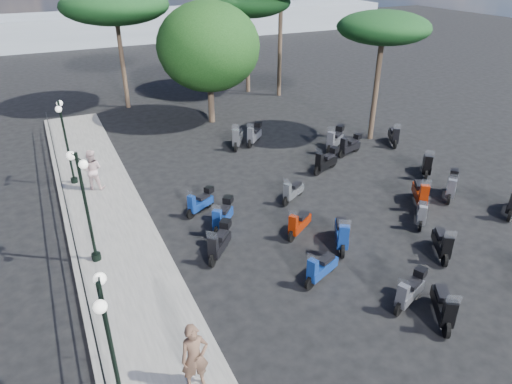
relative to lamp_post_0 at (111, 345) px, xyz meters
name	(u,v)px	position (x,y,z in m)	size (l,w,h in m)	color
ground	(322,244)	(7.54, 3.82, -2.21)	(120.00, 120.00, 0.00)	black
sidewalk	(116,244)	(1.04, 6.82, -2.13)	(3.00, 30.00, 0.15)	#5F5C5A
railing	(73,236)	(-0.26, 6.62, -1.31)	(0.04, 26.04, 1.10)	black
lamp_post_0	(111,345)	(0.00, 0.00, 0.00)	(0.37, 1.06, 3.61)	black
lamp_post_1	(85,202)	(0.30, 6.07, 0.10)	(0.52, 1.08, 3.79)	black
lamp_post_2	(66,138)	(0.28, 12.30, 0.02)	(0.36, 1.07, 3.65)	black
woman	(195,357)	(1.67, 0.03, -1.17)	(0.65, 0.43, 1.77)	brown
pedestrian_far	(92,170)	(1.01, 11.35, -1.19)	(0.84, 0.66, 1.74)	beige
scooter_1	(321,269)	(6.42, 2.18, -1.76)	(1.53, 0.81, 1.29)	black
scooter_2	(219,243)	(4.09, 4.75, -1.70)	(1.27, 1.35, 1.35)	black
scooter_3	(200,202)	(4.47, 7.73, -1.76)	(1.36, 0.88, 1.19)	black
scooter_4	(443,307)	(8.49, -0.74, -1.72)	(1.09, 1.53, 1.41)	black
scooter_5	(410,291)	(8.12, 0.16, -1.73)	(1.50, 0.81, 1.26)	black
scooter_6	(293,192)	(8.17, 7.01, -1.79)	(1.36, 0.87, 1.21)	black
scooter_7	(223,216)	(4.82, 6.28, -1.70)	(1.25, 1.37, 1.35)	black
scooter_8	(237,138)	(8.45, 13.30, -1.70)	(1.09, 1.62, 1.46)	black
scooter_11	(342,234)	(8.06, 3.43, -1.70)	(1.08, 1.64, 1.47)	black
scooter_12	(299,224)	(7.13, 4.73, -1.77)	(1.39, 0.97, 1.27)	black
scooter_13	(326,161)	(10.96, 8.83, -1.70)	(1.61, 0.84, 1.34)	black
scooter_14	(254,135)	(9.44, 13.35, -1.70)	(1.32, 1.29, 1.34)	black
scooter_16	(442,244)	(10.75, 1.55, -1.74)	(1.03, 1.49, 1.35)	black
scooter_17	(422,214)	(11.62, 3.40, -1.78)	(1.15, 1.17, 1.23)	black
scooter_18	(420,194)	(12.60, 4.53, -1.70)	(1.11, 1.59, 1.45)	black
scooter_19	(335,140)	(12.77, 10.79, -1.65)	(1.62, 1.23, 1.49)	black
scooter_20	(350,146)	(13.11, 9.95, -1.72)	(1.58, 0.70, 1.29)	black
scooter_24	(452,187)	(14.20, 4.45, -1.70)	(1.40, 1.21, 1.35)	black
scooter_25	(427,165)	(14.88, 6.52, -1.70)	(1.37, 1.38, 1.46)	black
scooter_26	(394,136)	(16.00, 10.09, -1.74)	(1.01, 1.51, 1.36)	black
broadleaf_tree	(209,47)	(8.66, 17.67, 2.14)	(5.78, 5.78, 6.81)	#38281E
pine_0	(247,2)	(13.40, 22.80, 3.86)	(5.85, 5.85, 7.11)	#38281E
pine_2	(115,5)	(4.71, 22.71, 4.01)	(6.42, 6.42, 7.36)	#38281E
pine_3	(384,28)	(15.48, 11.33, 3.53)	(4.58, 4.58, 6.58)	#38281E
distant_hills	(104,27)	(7.54, 48.82, -0.71)	(70.00, 8.00, 3.00)	gray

